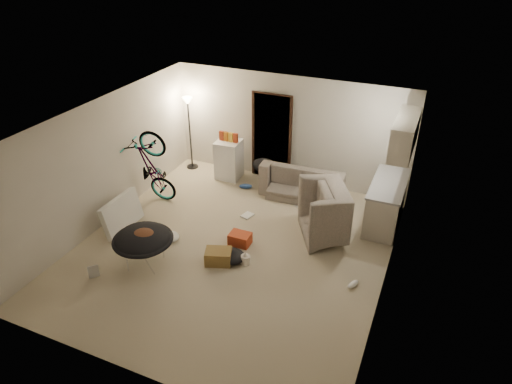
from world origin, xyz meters
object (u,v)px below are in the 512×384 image
at_px(bicycle, 154,183).
at_px(saucer_chair, 144,244).
at_px(sofa, 303,184).
at_px(armchair, 343,217).
at_px(mini_fridge, 229,159).
at_px(tv_box, 122,213).
at_px(floor_lamp, 189,118).
at_px(drink_case_b, 240,239).
at_px(juicer, 246,259).
at_px(drink_case_a, 218,257).
at_px(kitchen_counter, 386,204).

height_order(bicycle, saucer_chair, bicycle).
relative_size(sofa, saucer_chair, 1.77).
bearing_deg(armchair, mini_fridge, 39.05).
bearing_deg(sofa, tv_box, 40.17).
bearing_deg(floor_lamp, drink_case_b, -44.96).
distance_m(saucer_chair, juicer, 1.80).
bearing_deg(juicer, drink_case_b, 124.45).
bearing_deg(drink_case_b, drink_case_a, -100.43).
xyz_separation_m(kitchen_counter, armchair, (-0.68, -0.73, -0.05)).
bearing_deg(drink_case_a, tv_box, 154.13).
distance_m(floor_lamp, drink_case_b, 3.68).
bearing_deg(drink_case_b, floor_lamp, 134.79).
distance_m(mini_fridge, drink_case_b, 2.76).
bearing_deg(bicycle, mini_fridge, -34.21).
bearing_deg(drink_case_b, armchair, 32.30).
height_order(floor_lamp, kitchen_counter, floor_lamp).
bearing_deg(juicer, armchair, 49.38).
height_order(sofa, saucer_chair, saucer_chair).
height_order(armchair, drink_case_b, armchair).
relative_size(bicycle, tv_box, 1.73).
bearing_deg(juicer, mini_fridge, 121.08).
relative_size(floor_lamp, drink_case_a, 3.95).
bearing_deg(bicycle, saucer_chair, -153.94).
relative_size(floor_lamp, sofa, 0.97).
height_order(drink_case_a, drink_case_b, drink_case_a).
relative_size(tv_box, drink_case_b, 2.58).
relative_size(kitchen_counter, drink_case_b, 3.81).
relative_size(tv_box, drink_case_a, 2.22).
height_order(tv_box, drink_case_b, tv_box).
height_order(armchair, bicycle, bicycle).
bearing_deg(kitchen_counter, juicer, -131.31).
bearing_deg(bicycle, armchair, -88.28).
relative_size(mini_fridge, drink_case_a, 2.03).
height_order(kitchen_counter, juicer, kitchen_counter).
distance_m(sofa, saucer_chair, 3.91).
bearing_deg(sofa, floor_lamp, -6.73).
xyz_separation_m(sofa, drink_case_a, (-0.63, -2.92, -0.14)).
height_order(sofa, drink_case_a, sofa).
relative_size(mini_fridge, saucer_chair, 0.89).
distance_m(mini_fridge, drink_case_a, 3.29).
xyz_separation_m(mini_fridge, drink_case_b, (1.38, -2.36, -0.35)).
bearing_deg(bicycle, drink_case_b, -110.11).
distance_m(sofa, bicycle, 3.27).
xyz_separation_m(floor_lamp, armchair, (4.15, -1.38, -0.92)).
distance_m(kitchen_counter, tv_box, 5.23).
distance_m(armchair, drink_case_b, 2.02).
relative_size(bicycle, juicer, 7.19).
bearing_deg(tv_box, floor_lamp, 92.17).
bearing_deg(sofa, kitchen_counter, 163.51).
distance_m(armchair, drink_case_a, 2.52).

